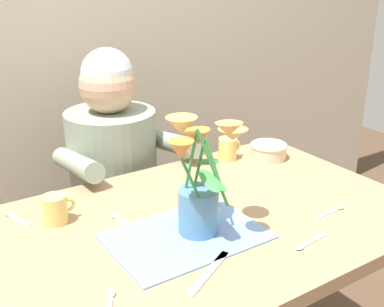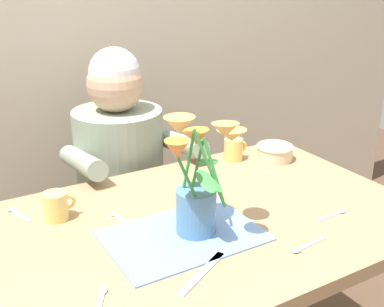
# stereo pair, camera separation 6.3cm
# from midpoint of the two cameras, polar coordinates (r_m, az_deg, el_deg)

# --- Properties ---
(wood_panel_backdrop) EXTENTS (4.00, 0.10, 2.50)m
(wood_panel_backdrop) POSITION_cam_midpoint_polar(r_m,az_deg,el_deg) (2.18, -12.67, 16.63)
(wood_panel_backdrop) COLOR beige
(wood_panel_backdrop) RESTS_ON ground_plane
(dining_table) EXTENTS (1.20, 0.80, 0.74)m
(dining_table) POSITION_cam_midpoint_polar(r_m,az_deg,el_deg) (1.44, 3.09, -10.80)
(dining_table) COLOR #9E7A56
(dining_table) RESTS_ON ground_plane
(seated_person) EXTENTS (0.45, 0.47, 1.14)m
(seated_person) POSITION_cam_midpoint_polar(r_m,az_deg,el_deg) (1.95, -7.31, -4.55)
(seated_person) COLOR #4C4C56
(seated_person) RESTS_ON ground_plane
(striped_placemat) EXTENTS (0.40, 0.28, 0.00)m
(striped_placemat) POSITION_cam_midpoint_polar(r_m,az_deg,el_deg) (1.29, 0.37, -9.63)
(striped_placemat) COLOR #6B93D1
(striped_placemat) RESTS_ON dining_table
(flower_vase) EXTENTS (0.26, 0.23, 0.33)m
(flower_vase) POSITION_cam_midpoint_polar(r_m,az_deg,el_deg) (1.24, 2.14, -3.14)
(flower_vase) COLOR teal
(flower_vase) RESTS_ON dining_table
(ceramic_bowl) EXTENTS (0.14, 0.14, 0.06)m
(ceramic_bowl) POSITION_cam_midpoint_polar(r_m,az_deg,el_deg) (1.80, 10.67, 0.20)
(ceramic_bowl) COLOR beige
(ceramic_bowl) RESTS_ON dining_table
(dinner_knife) EXTENTS (0.18, 0.11, 0.00)m
(dinner_knife) POSITION_cam_midpoint_polar(r_m,az_deg,el_deg) (1.16, 2.81, -13.83)
(dinner_knife) COLOR silver
(dinner_knife) RESTS_ON dining_table
(coffee_cup) EXTENTS (0.09, 0.07, 0.08)m
(coffee_cup) POSITION_cam_midpoint_polar(r_m,az_deg,el_deg) (1.40, -14.38, -5.99)
(coffee_cup) COLOR #E5C666
(coffee_cup) RESTS_ON dining_table
(tea_cup) EXTENTS (0.09, 0.07, 0.08)m
(tea_cup) POSITION_cam_midpoint_polar(r_m,az_deg,el_deg) (1.78, 5.93, 0.48)
(tea_cup) COLOR #E5C666
(tea_cup) RESTS_ON dining_table
(spoon_0) EXTENTS (0.04, 0.12, 0.01)m
(spoon_0) POSITION_cam_midpoint_polar(r_m,az_deg,el_deg) (1.39, -7.26, -7.45)
(spoon_0) COLOR silver
(spoon_0) RESTS_ON dining_table
(spoon_1) EXTENTS (0.12, 0.03, 0.01)m
(spoon_1) POSITION_cam_midpoint_polar(r_m,az_deg,el_deg) (1.28, 14.34, -10.62)
(spoon_1) COLOR silver
(spoon_1) RESTS_ON dining_table
(spoon_2) EXTENTS (0.12, 0.02, 0.01)m
(spoon_2) POSITION_cam_midpoint_polar(r_m,az_deg,el_deg) (1.47, 17.70, -6.75)
(spoon_2) COLOR silver
(spoon_2) RESTS_ON dining_table
(spoon_3) EXTENTS (0.07, 0.11, 0.01)m
(spoon_3) POSITION_cam_midpoint_polar(r_m,az_deg,el_deg) (1.09, -8.91, -16.45)
(spoon_3) COLOR silver
(spoon_3) RESTS_ON dining_table
(spoon_4) EXTENTS (0.05, 0.12, 0.01)m
(spoon_4) POSITION_cam_midpoint_polar(r_m,az_deg,el_deg) (1.48, -18.80, -6.55)
(spoon_4) COLOR silver
(spoon_4) RESTS_ON dining_table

